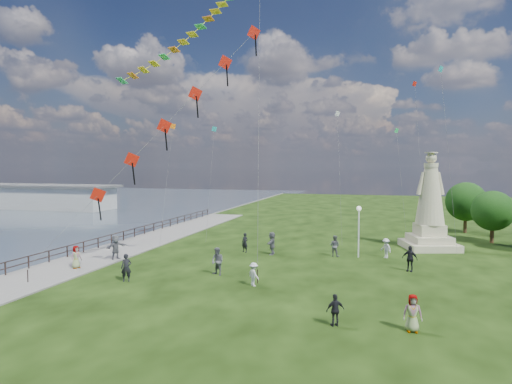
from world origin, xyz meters
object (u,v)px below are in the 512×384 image
(person_6, at_px, (245,243))
(person_7, at_px, (335,246))
(person_10, at_px, (76,258))
(statue, at_px, (430,212))
(person_11, at_px, (272,243))
(lamppost, at_px, (359,220))
(person_4, at_px, (413,313))
(person_5, at_px, (116,248))
(person_1, at_px, (218,261))
(person_2, at_px, (254,274))
(person_3, at_px, (335,310))
(person_8, at_px, (386,248))
(pier_pavilion, at_px, (39,196))
(person_0, at_px, (126,268))
(person_9, at_px, (410,259))

(person_6, bearing_deg, person_7, 23.47)
(person_7, height_order, person_10, person_7)
(person_6, height_order, person_10, person_6)
(statue, height_order, person_11, statue)
(lamppost, distance_m, person_4, 15.83)
(person_5, bearing_deg, person_4, -88.14)
(lamppost, bearing_deg, statue, 42.41)
(lamppost, xyz_separation_m, person_10, (-19.39, -9.71, -2.21))
(person_11, bearing_deg, person_6, -99.16)
(person_1, height_order, person_2, person_1)
(statue, bearing_deg, person_10, -164.96)
(statue, distance_m, person_7, 9.98)
(person_7, height_order, person_11, person_11)
(person_2, bearing_deg, person_4, -170.45)
(person_3, bearing_deg, statue, -135.52)
(lamppost, distance_m, person_11, 7.40)
(person_7, distance_m, person_10, 19.94)
(lamppost, height_order, person_1, lamppost)
(statue, bearing_deg, lamppost, -153.44)
(person_10, relative_size, person_11, 0.85)
(person_8, xyz_separation_m, person_11, (-9.22, -1.18, 0.16))
(pier_pavilion, relative_size, person_2, 20.45)
(lamppost, bearing_deg, person_3, -91.62)
(person_3, relative_size, person_10, 0.93)
(person_1, xyz_separation_m, person_7, (7.13, 8.32, -0.08))
(person_4, relative_size, person_6, 1.02)
(lamppost, relative_size, person_0, 2.35)
(person_2, distance_m, person_9, 11.61)
(person_2, relative_size, person_3, 0.97)
(person_7, bearing_deg, person_6, 19.47)
(person_2, relative_size, person_9, 0.81)
(person_11, bearing_deg, lamppost, 93.19)
(lamppost, bearing_deg, person_0, -140.89)
(person_8, xyz_separation_m, person_9, (1.52, -4.17, 0.11))
(person_5, xyz_separation_m, person_11, (11.35, 5.52, 0.01))
(lamppost, relative_size, person_1, 2.21)
(person_8, xyz_separation_m, person_10, (-21.55, -10.11, 0.02))
(person_7, bearing_deg, lamppost, -159.35)
(person_4, height_order, person_9, person_9)
(person_4, distance_m, person_9, 11.65)
(statue, distance_m, person_9, 9.82)
(person_1, relative_size, person_11, 0.99)
(statue, xyz_separation_m, person_0, (-20.14, -16.98, -2.38))
(person_9, xyz_separation_m, person_11, (-10.74, 2.99, 0.05))
(person_2, distance_m, person_11, 9.58)
(person_9, relative_size, person_11, 0.95)
(pier_pavilion, bearing_deg, person_10, -45.05)
(person_4, bearing_deg, person_2, 144.35)
(pier_pavilion, distance_m, person_8, 67.09)
(statue, distance_m, person_8, 6.83)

